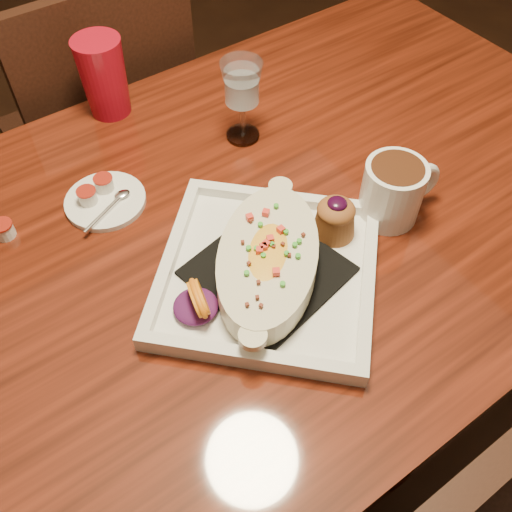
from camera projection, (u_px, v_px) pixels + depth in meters
floor at (251, 408)px, 1.53m from camera, size 7.00×7.00×0.00m
table at (248, 256)px, 1.02m from camera, size 1.50×0.90×0.75m
chair_far at (108, 134)px, 1.45m from camera, size 0.42×0.42×0.93m
plate at (272, 262)px, 0.85m from camera, size 0.45×0.45×0.08m
coffee_mug at (394, 189)px, 0.90m from camera, size 0.14×0.10×0.10m
goblet at (242, 88)px, 0.99m from camera, size 0.07×0.07×0.16m
saucer at (103, 199)px, 0.96m from camera, size 0.14×0.14×0.09m
creamer_loose at (3, 230)px, 0.91m from camera, size 0.03×0.03×0.03m
red_tumbler at (104, 77)px, 1.06m from camera, size 0.09×0.09×0.15m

